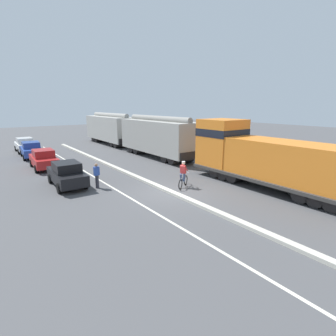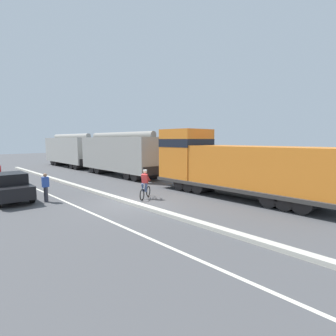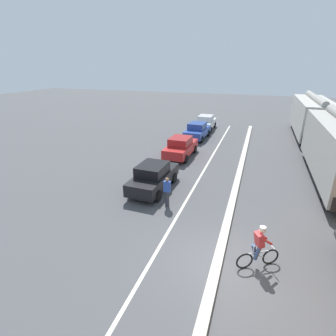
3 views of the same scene
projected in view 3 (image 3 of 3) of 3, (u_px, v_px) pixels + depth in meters
The scene contains 10 objects.
ground_plane at pixel (217, 264), 9.82m from camera, with size 120.00×120.00×0.00m, color #4C4C4F.
median_curb at pixel (234, 193), 15.05m from camera, with size 0.36×36.00×0.16m, color beige.
lane_stripe at pixel (194, 188), 15.81m from camera, with size 0.14×36.00×0.01m, color silver.
hopper_car_middle at pixel (312, 117), 26.02m from camera, with size 2.90×10.60×4.18m.
parked_car_black at pixel (153, 177), 15.37m from camera, with size 1.92×4.25×1.62m.
parked_car_red at pixel (181, 147), 20.86m from camera, with size 1.93×4.25×1.62m.
parked_car_blue at pixel (197, 131), 25.94m from camera, with size 1.99×4.28×1.62m.
parked_car_white at pixel (206, 122), 29.51m from camera, with size 1.84×4.20×1.62m.
cyclist at pixel (259, 248), 9.40m from camera, with size 1.49×0.95×1.71m.
pedestrian_by_cars at pixel (167, 191), 13.52m from camera, with size 0.34×0.22×1.62m.
Camera 3 is at (0.81, -7.96, 6.98)m, focal length 28.00 mm.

